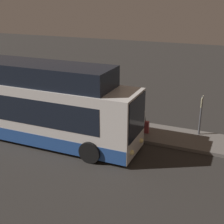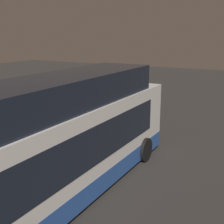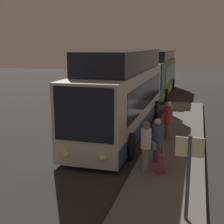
{
  "view_description": "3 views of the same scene",
  "coord_description": "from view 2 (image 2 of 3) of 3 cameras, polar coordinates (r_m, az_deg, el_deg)",
  "views": [
    {
      "loc": [
        8.57,
        -12.82,
        7.37
      ],
      "look_at": [
        2.85,
        0.53,
        1.95
      ],
      "focal_mm": 50.0,
      "sensor_mm": 36.0,
      "label": 1
    },
    {
      "loc": [
        -9.55,
        -6.3,
        5.57
      ],
      "look_at": [
        2.85,
        0.53,
        1.95
      ],
      "focal_mm": 50.0,
      "sensor_mm": 36.0,
      "label": 2
    },
    {
      "loc": [
        14.17,
        3.68,
        4.5
      ],
      "look_at": [
        2.85,
        0.53,
        1.95
      ],
      "focal_mm": 50.0,
      "sensor_mm": 36.0,
      "label": 3
    }
  ],
  "objects": [
    {
      "name": "bus_lead",
      "position": [
        10.83,
        -8.34,
        -5.67
      ],
      "size": [
        11.61,
        2.78,
        4.22
      ],
      "color": "silver",
      "rests_on": "ground"
    },
    {
      "name": "passenger_boarding",
      "position": [
        16.45,
        -2.9,
        -1.33
      ],
      "size": [
        0.59,
        0.61,
        1.76
      ],
      "rotation": [
        0.0,
        0.0,
        0.7
      ],
      "color": "gray",
      "rests_on": "platform"
    },
    {
      "name": "platform",
      "position": [
        14.31,
        -13.9,
        -8.64
      ],
      "size": [
        20.0,
        2.47,
        0.18
      ],
      "color": "#605B56",
      "rests_on": "ground"
    },
    {
      "name": "suitcase",
      "position": [
        16.96,
        -4.3,
        -3.03
      ],
      "size": [
        0.4,
        0.2,
        0.92
      ],
      "color": "maroon",
      "rests_on": "platform"
    },
    {
      "name": "sign_post",
      "position": [
        19.49,
        -2.27,
        2.52
      ],
      "size": [
        0.1,
        0.68,
        2.2
      ],
      "color": "#4C4C51",
      "rests_on": "platform"
    },
    {
      "name": "passenger_waiting",
      "position": [
        13.61,
        -13.01,
        -5.18
      ],
      "size": [
        0.53,
        0.66,
        1.75
      ],
      "rotation": [
        0.0,
        0.0,
        -2.76
      ],
      "color": "#6B604C",
      "rests_on": "platform"
    },
    {
      "name": "ground",
      "position": [
        12.72,
        -4.2,
        -11.67
      ],
      "size": [
        80.0,
        80.0,
        0.0
      ],
      "primitive_type": "plane",
      "color": "#2B2826"
    },
    {
      "name": "passenger_with_bags",
      "position": [
        15.87,
        -5.39,
        -2.16
      ],
      "size": [
        0.61,
        0.59,
        1.68
      ],
      "rotation": [
        0.0,
        0.0,
        2.28
      ],
      "color": "#4C476B",
      "rests_on": "platform"
    }
  ]
}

